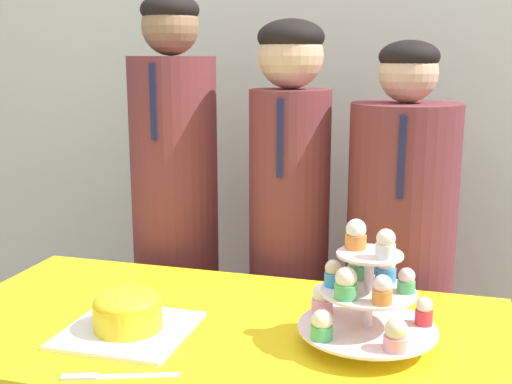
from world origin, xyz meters
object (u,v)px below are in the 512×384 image
Objects in this scene: student_1 at (289,265)px; student_2 at (398,298)px; round_cake at (128,314)px; student_0 at (176,251)px; cupcake_stand at (366,294)px; cake_knife at (101,377)px.

student_1 is 0.34m from student_2.
student_2 reaches higher than round_cake.
cupcake_stand is at bearing -40.69° from student_0.
cake_knife is 0.15× the size of student_2.
student_0 is at bearing 104.07° from round_cake.
round_cake reaches higher than cake_knife.
cake_knife is at bearing -120.15° from student_2.
round_cake is 0.17× the size of student_0.
student_0 reaches higher than cupcake_stand.
round_cake is at bearing 82.72° from cake_knife.
cupcake_stand is at bearing 9.13° from round_cake.
cake_knife is at bearing -77.69° from round_cake.
student_0 is (-0.67, 0.58, -0.14)m from cupcake_stand.
round_cake is 0.91× the size of cupcake_stand.
student_1 is at bearing 59.54° from cake_knife.
student_1 reaches higher than round_cake.
round_cake is 0.68m from student_0.
cake_knife is 0.88m from student_1.
cupcake_stand is (0.46, 0.28, 0.11)m from cake_knife.
student_0 is at bearing 84.07° from cake_knife.
round_cake is 0.70m from student_1.
cake_knife is at bearing -100.87° from student_1.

